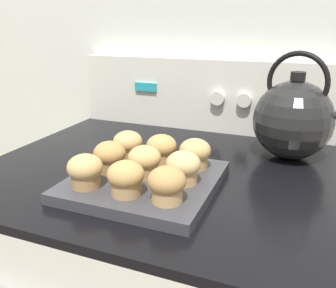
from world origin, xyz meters
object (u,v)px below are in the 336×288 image
muffin_pan (145,181)px  tea_kettle (294,119)px  muffin_r1_c0 (110,156)px  muffin_r1_c2 (183,167)px  muffin_r2_c2 (195,153)px  muffin_r2_c0 (128,144)px  muffin_r1_c1 (145,161)px  muffin_r0_c2 (167,184)px  muffin_r0_c1 (126,178)px  muffin_r0_c0 (85,171)px  muffin_r2_c1 (161,149)px

muffin_pan → tea_kettle: (0.26, 0.28, 0.09)m
muffin_r1_c0 → muffin_r1_c2: 0.16m
tea_kettle → muffin_r1_c0: bearing=-140.6°
muffin_pan → muffin_r2_c2: 0.12m
muffin_pan → muffin_r2_c0: muffin_r2_c0 is taller
muffin_r1_c1 → muffin_r2_c0: 0.11m
muffin_r1_c0 → tea_kettle: (0.34, 0.28, 0.04)m
muffin_r0_c2 → muffin_pan: bearing=134.6°
muffin_r0_c1 → muffin_r1_c2: size_ratio=1.00×
muffin_pan → muffin_r0_c0: size_ratio=4.24×
muffin_r2_c0 → tea_kettle: (0.34, 0.20, 0.04)m
muffin_r0_c0 → muffin_r1_c2: bearing=26.8°
muffin_pan → muffin_r2_c1: size_ratio=4.24×
muffin_r0_c2 → muffin_r1_c1: same height
muffin_r1_c0 → muffin_r2_c0: same height
muffin_r2_c1 → muffin_r2_c2: same height
muffin_pan → muffin_r0_c0: 0.13m
tea_kettle → muffin_r0_c0: bearing=-133.5°
tea_kettle → muffin_pan: bearing=-133.0°
muffin_r2_c1 → muffin_r0_c1: bearing=-89.7°
muffin_r1_c0 → muffin_r1_c2: same height
muffin_r0_c0 → muffin_r1_c2: (0.17, 0.08, 0.00)m
muffin_r0_c2 → muffin_r2_c1: 0.18m
muffin_pan → tea_kettle: size_ratio=1.10×
muffin_r0_c0 → muffin_r0_c1: same height
muffin_r1_c0 → muffin_r2_c2: bearing=27.4°
muffin_r0_c1 → muffin_r1_c1: size_ratio=1.00×
muffin_r1_c0 → muffin_r1_c1: size_ratio=1.00×
muffin_r0_c2 → muffin_r1_c2: size_ratio=1.00×
muffin_r2_c2 → muffin_r1_c1: bearing=-135.1°
muffin_r0_c2 → muffin_r2_c2: (-0.00, 0.16, 0.00)m
muffin_r1_c1 → muffin_r2_c1: size_ratio=1.00×
muffin_r1_c2 → muffin_r2_c1: same height
muffin_r0_c1 → muffin_r2_c0: bearing=116.7°
muffin_r0_c2 → muffin_r1_c2: (0.00, 0.08, 0.00)m
muffin_r1_c2 → tea_kettle: size_ratio=0.26×
tea_kettle → muffin_r2_c2: bearing=-132.6°
muffin_pan → muffin_r1_c2: bearing=0.3°
muffin_pan → muffin_r0_c1: muffin_r0_c1 is taller
muffin_r1_c0 → muffin_r2_c2: (0.16, 0.08, 0.00)m
muffin_r0_c2 → muffin_r2_c0: size_ratio=1.00×
muffin_r1_c0 → muffin_r1_c1: bearing=1.6°
muffin_r1_c2 → muffin_r1_c0: bearing=-179.9°
muffin_r0_c0 → muffin_r2_c2: same height
muffin_r0_c0 → muffin_r0_c1: bearing=-0.8°
muffin_pan → muffin_r1_c1: bearing=121.1°
muffin_r2_c1 → muffin_r2_c2: 0.08m
muffin_r1_c0 → tea_kettle: size_ratio=0.26×
muffin_r0_c0 → muffin_r2_c0: 0.16m
muffin_r0_c0 → muffin_r1_c2: 0.19m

